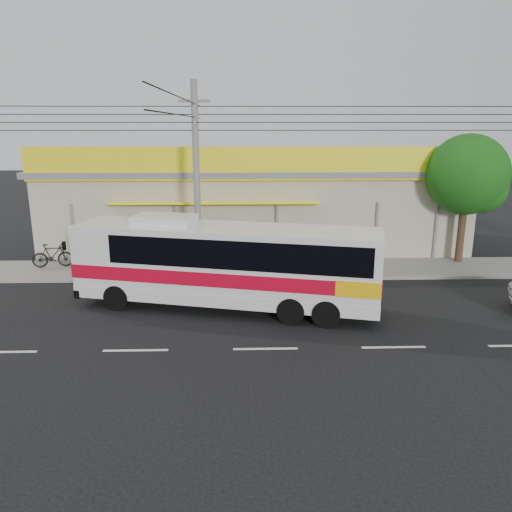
% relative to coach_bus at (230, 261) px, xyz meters
% --- Properties ---
extents(ground, '(120.00, 120.00, 0.00)m').
position_rel_coach_bus_xyz_m(ground, '(1.15, -1.07, -1.85)').
color(ground, black).
rests_on(ground, ground).
extents(sidewalk, '(30.00, 3.20, 0.15)m').
position_rel_coach_bus_xyz_m(sidewalk, '(1.15, 4.93, -1.78)').
color(sidewalk, gray).
rests_on(sidewalk, ground).
extents(lane_markings, '(50.00, 0.12, 0.01)m').
position_rel_coach_bus_xyz_m(lane_markings, '(1.15, -3.57, -1.85)').
color(lane_markings, silver).
rests_on(lane_markings, ground).
extents(storefront_building, '(22.60, 9.20, 5.70)m').
position_rel_coach_bus_xyz_m(storefront_building, '(1.14, 10.47, 0.45)').
color(storefront_building, '#A8A187').
rests_on(storefront_building, ground).
extents(coach_bus, '(11.49, 5.00, 3.46)m').
position_rel_coach_bus_xyz_m(coach_bus, '(0.00, 0.00, 0.00)').
color(coach_bus, silver).
rests_on(coach_bus, ground).
extents(motorbike_red, '(2.26, 1.33, 1.12)m').
position_rel_coach_bus_xyz_m(motorbike_red, '(-3.96, 4.34, -1.14)').
color(motorbike_red, maroon).
rests_on(motorbike_red, sidewalk).
extents(motorbike_dark, '(1.94, 0.84, 1.13)m').
position_rel_coach_bus_xyz_m(motorbike_dark, '(-8.54, 5.34, -1.14)').
color(motorbike_dark, black).
rests_on(motorbike_dark, sidewalk).
extents(utility_pole, '(34.00, 14.00, 8.50)m').
position_rel_coach_bus_xyz_m(utility_pole, '(-1.47, 3.62, 5.16)').
color(utility_pole, '#626260').
rests_on(utility_pole, ground).
extents(tree_near, '(3.82, 3.82, 6.33)m').
position_rel_coach_bus_xyz_m(tree_near, '(11.27, 5.75, 2.43)').
color(tree_near, '#322114').
rests_on(tree_near, ground).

